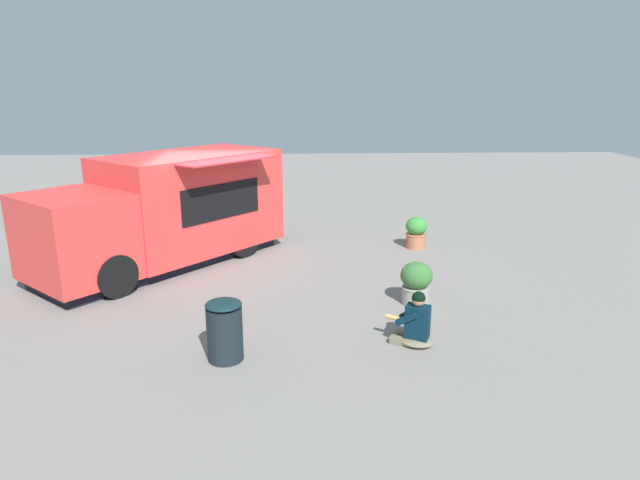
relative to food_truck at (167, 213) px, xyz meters
The scene contains 7 objects.
ground_plane 1.60m from the food_truck, 98.41° to the right, with size 40.00×40.00×0.00m, color gray.
food_truck is the anchor object (origin of this frame).
person_customer 6.19m from the food_truck, 132.16° to the right, with size 0.62×0.78×0.85m.
planter_flowering_near 5.56m from the food_truck, 117.41° to the right, with size 0.57×0.57×0.78m.
planter_flowering_far 5.77m from the food_truck, 80.64° to the right, with size 0.51×0.51×0.76m.
plaza_bench 4.67m from the food_truck, 18.07° to the right, with size 1.56×1.25×0.51m.
trash_bin 4.85m from the food_truck, 158.50° to the right, with size 0.52×0.52×0.89m.
Camera 1 is at (-11.45, -1.67, 3.78)m, focal length 30.82 mm.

